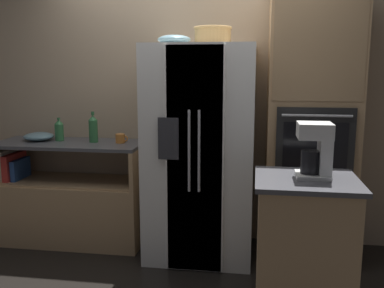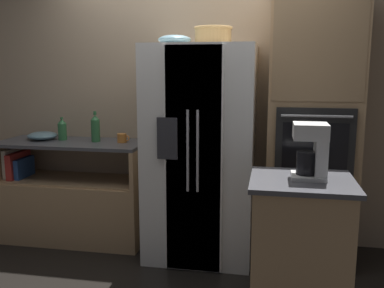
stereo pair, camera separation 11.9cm
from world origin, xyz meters
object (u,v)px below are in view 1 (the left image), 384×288
at_px(wicker_basket, 213,35).
at_px(mug, 121,138).
at_px(bottle_tall, 59,130).
at_px(fruit_bowl, 174,40).
at_px(refrigerator, 201,153).
at_px(coffee_maker, 318,148).
at_px(mixing_bowl, 39,136).
at_px(bottle_short, 93,129).
at_px(wall_oven, 310,127).

relative_size(wicker_basket, mug, 2.72).
bearing_deg(bottle_tall, fruit_bowl, -10.43).
distance_m(refrigerator, coffee_maker, 1.25).
relative_size(fruit_bowl, mixing_bowl, 0.97).
distance_m(fruit_bowl, coffee_maker, 1.53).
bearing_deg(bottle_short, mixing_bowl, 178.66).
height_order(mug, mixing_bowl, mug).
xyz_separation_m(wall_oven, coffee_maker, (-0.07, -0.98, 0.01)).
bearing_deg(fruit_bowl, mixing_bowl, 171.95).
height_order(bottle_short, mug, bottle_short).
bearing_deg(bottle_tall, mug, -3.26).
distance_m(refrigerator, mixing_bowl, 1.56).
bearing_deg(bottle_tall, refrigerator, -7.34).
xyz_separation_m(fruit_bowl, coffee_maker, (1.05, -0.86, -0.70)).
bearing_deg(wicker_basket, bottle_short, 175.07).
relative_size(fruit_bowl, coffee_maker, 0.80).
relative_size(refrigerator, coffee_maker, 5.33).
bearing_deg(wall_oven, bottle_short, 178.12).
distance_m(wicker_basket, bottle_short, 1.36).
distance_m(wall_oven, coffee_maker, 0.98).
relative_size(bottle_tall, coffee_maker, 0.64).
relative_size(wall_oven, coffee_maker, 6.66).
bearing_deg(coffee_maker, mixing_bowl, 156.12).
height_order(wall_oven, mixing_bowl, wall_oven).
bearing_deg(mug, bottle_short, 179.79).
height_order(wicker_basket, mug, wicker_basket).
xyz_separation_m(refrigerator, bottle_tall, (-1.35, 0.17, 0.14)).
bearing_deg(mug, wall_oven, -2.14).
bearing_deg(fruit_bowl, wall_oven, 5.76).
height_order(bottle_tall, bottle_short, bottle_short).
bearing_deg(mug, refrigerator, -10.57).
xyz_separation_m(wall_oven, wicker_basket, (-0.81, -0.03, 0.75)).
bearing_deg(coffee_maker, wicker_basket, 128.12).
bearing_deg(bottle_tall, coffee_maker, -26.18).
bearing_deg(refrigerator, mug, 169.43).
bearing_deg(mixing_bowl, coffee_maker, -23.88).
bearing_deg(mixing_bowl, wicker_basket, -3.74).
distance_m(fruit_bowl, bottle_tall, 1.40).
bearing_deg(wicker_basket, fruit_bowl, -165.10).
height_order(fruit_bowl, mug, fruit_bowl).
distance_m(wall_oven, mixing_bowl, 2.46).
xyz_separation_m(fruit_bowl, bottle_tall, (-1.14, 0.21, -0.79)).
distance_m(wicker_basket, coffee_maker, 1.41).
relative_size(refrigerator, bottle_tall, 8.34).
bearing_deg(mug, bottle_tall, 176.74).
xyz_separation_m(wall_oven, fruit_bowl, (-1.12, -0.11, 0.71)).
relative_size(wall_oven, bottle_tall, 10.43).
relative_size(refrigerator, fruit_bowl, 6.70).
height_order(fruit_bowl, mixing_bowl, fruit_bowl).
bearing_deg(mug, coffee_maker, -33.30).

